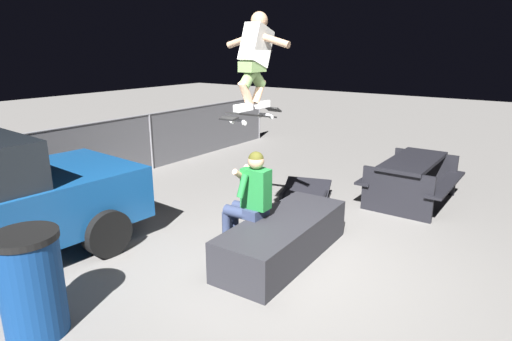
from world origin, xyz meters
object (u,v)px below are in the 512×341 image
skater_airborne (255,57)px  kicker_ramp (305,197)px  skateboard (252,115)px  person_sitting_on_ledge (249,197)px  trash_bin (31,284)px  picnic_table_back (412,173)px  ledge_box_main (283,238)px

skater_airborne → kicker_ramp: (1.88, 0.31, -2.37)m
skateboard → skater_airborne: (0.06, -0.00, 0.69)m
person_sitting_on_ledge → kicker_ramp: person_sitting_on_ledge is taller
skateboard → skater_airborne: bearing=-0.2°
person_sitting_on_ledge → kicker_ramp: (2.07, 0.35, -0.68)m
person_sitting_on_ledge → skater_airborne: bearing=11.8°
trash_bin → picnic_table_back: bearing=-17.5°
ledge_box_main → skateboard: bearing=89.1°
skater_airborne → kicker_ramp: bearing=9.3°
kicker_ramp → skateboard: bearing=-171.0°
kicker_ramp → trash_bin: 4.54m
skateboard → picnic_table_back: (2.94, -1.17, -1.24)m
person_sitting_on_ledge → skateboard: (0.14, 0.04, 0.99)m
picnic_table_back → kicker_ramp: bearing=124.2°
ledge_box_main → skater_airborne: 2.23m
person_sitting_on_ledge → skateboard: 1.00m
skateboard → skater_airborne: 0.69m
skater_airborne → ledge_box_main: bearing=-97.7°
ledge_box_main → trash_bin: size_ratio=2.09×
ledge_box_main → skateboard: (0.01, 0.48, 1.49)m
kicker_ramp → trash_bin: size_ratio=1.17×
person_sitting_on_ledge → picnic_table_back: size_ratio=0.78×
skater_airborne → person_sitting_on_ledge: bearing=-168.2°
ledge_box_main → kicker_ramp: size_ratio=1.79×
person_sitting_on_ledge → kicker_ramp: bearing=9.6°
skateboard → picnic_table_back: skateboard is taller
ledge_box_main → picnic_table_back: picnic_table_back is taller
picnic_table_back → trash_bin: 5.78m
person_sitting_on_ledge → trash_bin: bearing=166.0°
person_sitting_on_ledge → skater_airborne: (0.19, 0.04, 1.68)m
kicker_ramp → picnic_table_back: bearing=-55.8°
skateboard → person_sitting_on_ledge: bearing=-163.4°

